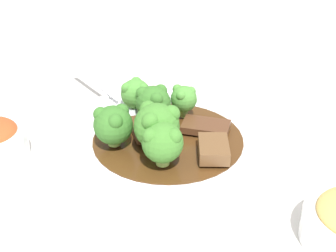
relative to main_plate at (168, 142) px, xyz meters
name	(u,v)px	position (x,y,z in m)	size (l,w,h in m)	color
ground_plane	(168,148)	(0.00, 0.00, -0.01)	(4.00, 4.00, 0.00)	silver
main_plate	(168,142)	(0.00, 0.00, 0.00)	(0.31, 0.31, 0.02)	white
beef_strip_0	(146,129)	(0.01, -0.03, 0.02)	(0.06, 0.06, 0.02)	#56331E
beef_strip_1	(206,126)	(-0.03, 0.04, 0.01)	(0.04, 0.07, 0.01)	#56331E
beef_strip_2	(214,149)	(0.02, 0.07, 0.02)	(0.06, 0.05, 0.02)	brown
broccoli_floret_0	(157,125)	(0.04, 0.00, 0.05)	(0.06, 0.06, 0.06)	#7FA84C
broccoli_floret_1	(153,102)	(-0.03, -0.03, 0.04)	(0.05, 0.05, 0.05)	#8EB756
broccoli_floret_2	(163,141)	(0.06, 0.02, 0.04)	(0.05, 0.05, 0.05)	#8EB756
broccoli_floret_3	(183,98)	(-0.06, 0.00, 0.04)	(0.04, 0.04, 0.04)	#8EB756
broccoli_floret_4	(113,124)	(0.04, -0.05, 0.04)	(0.05, 0.05, 0.05)	#7FA84C
broccoli_floret_5	(136,93)	(-0.04, -0.06, 0.04)	(0.04, 0.04, 0.05)	#8EB756
serving_spoon	(128,104)	(-0.05, -0.08, 0.02)	(0.13, 0.20, 0.01)	silver
sauce_dish	(173,69)	(-0.23, -0.08, 0.00)	(0.06, 0.06, 0.01)	white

